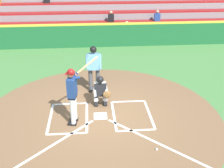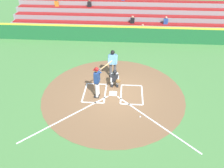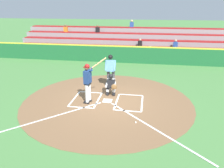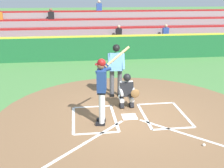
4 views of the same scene
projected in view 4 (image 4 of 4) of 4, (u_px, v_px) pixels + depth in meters
The scene contains 9 objects.
ground_plane at pixel (129, 117), 8.35m from camera, with size 120.00×120.00×0.00m, color #4C8442.
dirt_circle at pixel (129, 117), 8.35m from camera, with size 8.00×8.00×0.01m, color brown.
home_plate_and_chalk at pixel (136, 130), 7.52m from camera, with size 7.93×4.91×0.01m.
batter at pixel (102, 87), 7.61m from camera, with size 1.02×0.59×2.13m.
catcher at pixel (127, 90), 8.88m from camera, with size 0.60×0.60×1.13m.
plate_umpire at pixel (116, 67), 9.71m from camera, with size 0.59×0.43×1.86m.
baseball at pixel (204, 145), 6.77m from camera, with size 0.07×0.07×0.07m, color white.
backstop_wall at pixel (104, 48), 15.21m from camera, with size 22.00×0.36×1.31m.
bleacher_stand at pixel (99, 35), 18.22m from camera, with size 20.00×4.25×3.00m.
Camera 4 is at (1.49, 7.49, 3.55)m, focal length 45.16 mm.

